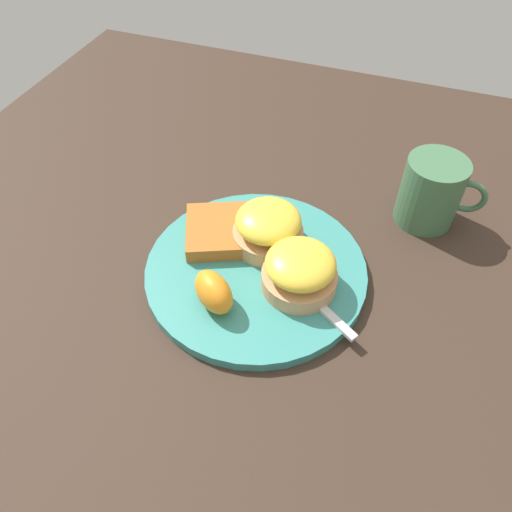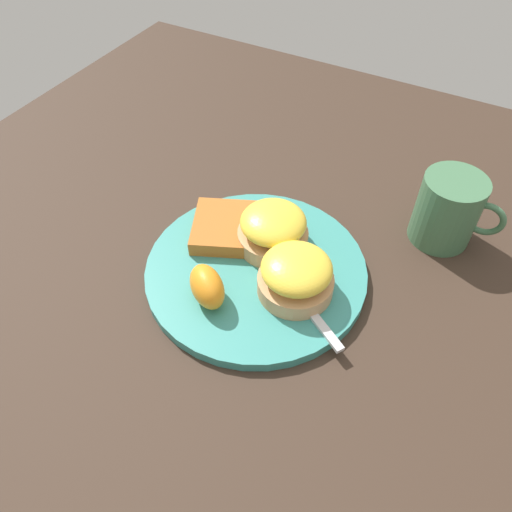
% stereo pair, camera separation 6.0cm
% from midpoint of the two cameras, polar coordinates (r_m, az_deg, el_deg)
% --- Properties ---
extents(ground_plane, '(1.10, 1.10, 0.00)m').
position_cam_midpoint_polar(ground_plane, '(0.63, 2.74, -2.24)').
color(ground_plane, '#38281E').
extents(plate, '(0.27, 0.27, 0.01)m').
position_cam_midpoint_polar(plate, '(0.62, 2.77, -1.83)').
color(plate, teal).
rests_on(plate, ground_plane).
extents(sandwich_benedict_left, '(0.09, 0.09, 0.06)m').
position_cam_midpoint_polar(sandwich_benedict_left, '(0.58, 7.58, -2.39)').
color(sandwich_benedict_left, tan).
rests_on(sandwich_benedict_left, plate).
extents(sandwich_benedict_right, '(0.09, 0.09, 0.06)m').
position_cam_midpoint_polar(sandwich_benedict_right, '(0.62, 4.33, 3.07)').
color(sandwich_benedict_right, tan).
rests_on(sandwich_benedict_right, plate).
extents(hashbrown_patty, '(0.12, 0.12, 0.02)m').
position_cam_midpoint_polar(hashbrown_patty, '(0.65, -0.38, 3.14)').
color(hashbrown_patty, '#B56427').
rests_on(hashbrown_patty, plate).
extents(orange_wedge, '(0.07, 0.06, 0.04)m').
position_cam_midpoint_polar(orange_wedge, '(0.57, -2.61, -3.68)').
color(orange_wedge, orange).
rests_on(orange_wedge, plate).
extents(fork, '(0.18, 0.12, 0.00)m').
position_cam_midpoint_polar(fork, '(0.60, 6.25, -2.85)').
color(fork, silver).
rests_on(fork, plate).
extents(cup, '(0.11, 0.08, 0.09)m').
position_cam_midpoint_polar(cup, '(0.69, 23.46, 4.71)').
color(cup, '#42704C').
rests_on(cup, ground_plane).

